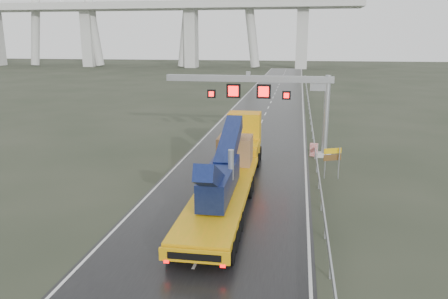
% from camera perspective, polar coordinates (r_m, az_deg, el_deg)
% --- Properties ---
extents(ground, '(400.00, 400.00, 0.00)m').
position_cam_1_polar(ground, '(23.44, -2.17, -11.52)').
color(ground, '#262D1F').
rests_on(ground, ground).
extents(road, '(11.00, 200.00, 0.02)m').
position_cam_1_polar(road, '(61.66, 5.43, 4.65)').
color(road, black).
rests_on(road, ground).
extents(guardrail, '(0.20, 140.00, 1.40)m').
position_cam_1_polar(guardrail, '(51.57, 11.38, 3.34)').
color(guardrail, '#92969A').
rests_on(guardrail, ground).
extents(sign_gantry, '(14.90, 1.20, 7.42)m').
position_cam_1_polar(sign_gantry, '(38.99, 6.25, 7.40)').
color(sign_gantry, silver).
rests_on(sign_gantry, ground).
extents(heavy_haul_truck, '(3.36, 21.08, 4.94)m').
position_cam_1_polar(heavy_haul_truck, '(30.65, 1.11, -1.43)').
color(heavy_haul_truck, orange).
rests_on(heavy_haul_truck, ground).
extents(exit_sign_pair, '(1.31, 0.62, 2.40)m').
position_cam_1_polar(exit_sign_pair, '(33.36, 13.96, -0.97)').
color(exit_sign_pair, '#979BA0').
rests_on(exit_sign_pair, ground).
extents(striped_barrier, '(0.73, 0.48, 1.15)m').
position_cam_1_polar(striped_barrier, '(39.85, 11.65, -0.03)').
color(striped_barrier, red).
rests_on(striped_barrier, ground).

